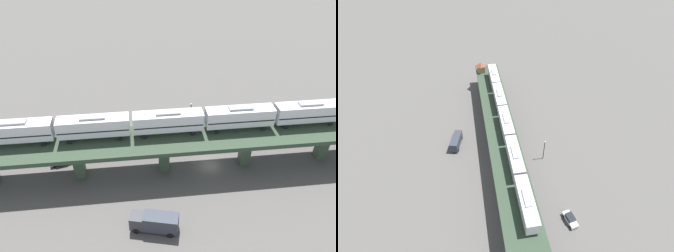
% 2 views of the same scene
% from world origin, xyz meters
% --- Properties ---
extents(ground_plane, '(400.00, 400.00, 0.00)m').
position_xyz_m(ground_plane, '(0.00, 0.00, 0.00)').
color(ground_plane, '#514F4C').
extents(elevated_viaduct, '(26.24, 91.87, 7.22)m').
position_xyz_m(elevated_viaduct, '(-0.03, -0.16, 6.21)').
color(elevated_viaduct, '#2C3D2C').
rests_on(elevated_viaduct, ground).
extents(subway_train, '(14.95, 61.74, 4.45)m').
position_xyz_m(subway_train, '(-2.86, -7.18, 9.76)').
color(subway_train, silver).
rests_on(subway_train, elevated_viaduct).
extents(street_car_white, '(2.04, 4.45, 1.89)m').
position_xyz_m(street_car_white, '(-9.22, -26.08, 0.94)').
color(street_car_white, silver).
rests_on(street_car_white, ground).
extents(street_car_silver, '(1.99, 4.42, 1.89)m').
position_xyz_m(street_car_silver, '(-8.30, 20.01, 0.94)').
color(street_car_silver, '#B7BABF').
rests_on(street_car_silver, ground).
extents(delivery_truck, '(5.13, 7.47, 3.20)m').
position_xyz_m(delivery_truck, '(10.66, -13.56, 1.76)').
color(delivery_truck, '#333338').
rests_on(delivery_truck, ground).
extents(street_lamp, '(0.44, 0.44, 6.94)m').
position_xyz_m(street_lamp, '(-11.26, 0.46, 4.11)').
color(street_lamp, black).
rests_on(street_lamp, ground).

